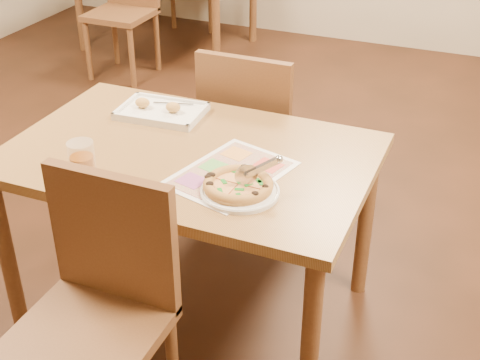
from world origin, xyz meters
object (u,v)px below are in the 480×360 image
at_px(plate, 240,192).
at_px(glass_tumbler, 82,159).
at_px(pizza, 238,185).
at_px(chair_near, 100,285).
at_px(chair_far, 251,123).
at_px(dining_table, 190,172).
at_px(menu, 231,173).
at_px(pizza_cutter, 257,170).
at_px(appetizer_tray, 161,111).

bearing_deg(plate, glass_tumbler, -171.84).
xyz_separation_m(pizza, glass_tumbler, (-0.53, -0.09, 0.02)).
distance_m(chair_near, pizza, 0.53).
bearing_deg(plate, chair_far, 109.36).
bearing_deg(dining_table, menu, -23.83).
height_order(pizza_cutter, appetizer_tray, pizza_cutter).
bearing_deg(menu, appetizer_tray, 143.65).
relative_size(dining_table, pizza, 5.72).
distance_m(chair_far, pizza_cutter, 0.86).
bearing_deg(pizza_cutter, dining_table, 114.54).
xyz_separation_m(chair_near, menu, (0.20, 0.51, 0.16)).
relative_size(plate, glass_tumbler, 2.28).
bearing_deg(chair_far, pizza_cutter, 113.09).
relative_size(appetizer_tray, glass_tumbler, 3.05).
xyz_separation_m(plate, pizza_cutter, (0.05, 0.03, 0.07)).
relative_size(chair_far, plate, 1.84).
bearing_deg(chair_near, plate, 55.80).
bearing_deg(pizza, dining_table, 145.66).
relative_size(chair_near, chair_far, 1.00).
xyz_separation_m(chair_far, appetizer_tray, (-0.24, -0.37, 0.17)).
height_order(dining_table, chair_far, chair_far).
bearing_deg(chair_far, glass_tumbler, 73.21).
bearing_deg(pizza_cutter, chair_near, -165.56).
distance_m(dining_table, glass_tumbler, 0.40).
distance_m(dining_table, menu, 0.24).
bearing_deg(glass_tumbler, chair_near, -51.68).
relative_size(dining_table, plate, 5.10).
relative_size(pizza_cutter, appetizer_tray, 0.36).
distance_m(pizza, menu, 0.12).
relative_size(chair_far, pizza, 2.07).
xyz_separation_m(chair_far, menu, (0.20, -0.69, 0.16)).
bearing_deg(appetizer_tray, pizza_cutter, -35.02).
bearing_deg(glass_tumbler, plate, 8.16).
bearing_deg(dining_table, chair_near, -90.00).
distance_m(plate, pizza, 0.02).
height_order(plate, menu, plate).
distance_m(chair_near, appetizer_tray, 0.89).
bearing_deg(glass_tumbler, pizza_cutter, 10.55).
relative_size(chair_far, glass_tumbler, 4.21).
distance_m(plate, glass_tumbler, 0.55).
relative_size(plate, pizza_cutter, 2.08).
xyz_separation_m(chair_far, pizza_cutter, (0.32, -0.76, 0.23)).
distance_m(glass_tumbler, menu, 0.50).
relative_size(pizza, glass_tumbler, 2.03).
bearing_deg(chair_far, pizza, 108.91).
relative_size(pizza_cutter, glass_tumbler, 1.09).
height_order(dining_table, pizza_cutter, pizza_cutter).
bearing_deg(menu, dining_table, 156.17).
distance_m(pizza_cutter, glass_tumbler, 0.60).
height_order(plate, appetizer_tray, appetizer_tray).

